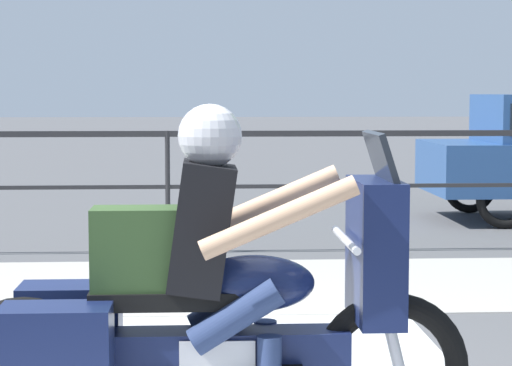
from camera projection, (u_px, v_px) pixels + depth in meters
name	position (u px, v px, depth m)	size (l,w,h in m)	color
sidewalk_band	(162.00, 285.00, 8.51)	(44.00, 2.40, 0.01)	#B7B2A8
fence_railing	(167.00, 158.00, 10.06)	(36.00, 0.05, 1.26)	#232326
motorcycle	(205.00, 302.00, 4.55)	(2.42, 0.76, 1.60)	black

